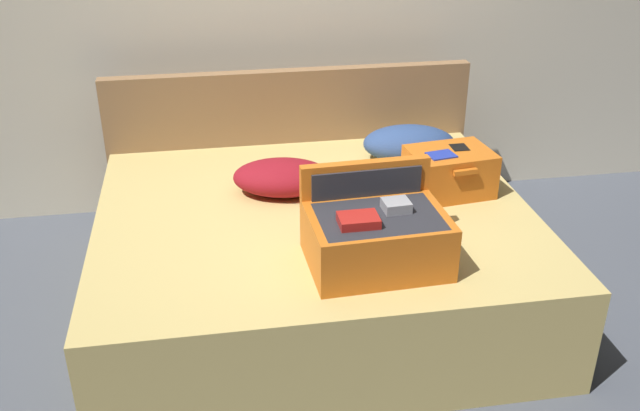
# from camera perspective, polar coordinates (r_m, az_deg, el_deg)

# --- Properties ---
(ground_plane) EXTENTS (12.00, 12.00, 0.00)m
(ground_plane) POSITION_cam_1_polar(r_m,az_deg,el_deg) (3.40, 0.76, -11.33)
(ground_plane) COLOR #4C515B
(bed) EXTENTS (2.08, 1.77, 0.52)m
(bed) POSITION_cam_1_polar(r_m,az_deg,el_deg) (3.58, -0.35, -4.15)
(bed) COLOR tan
(bed) RESTS_ON ground
(headboard) EXTENTS (2.13, 0.08, 0.95)m
(headboard) POSITION_cam_1_polar(r_m,az_deg,el_deg) (4.30, -2.34, 4.66)
(headboard) COLOR olive
(headboard) RESTS_ON ground
(hard_case_large) EXTENTS (0.58, 0.46, 0.39)m
(hard_case_large) POSITION_cam_1_polar(r_m,az_deg,el_deg) (2.98, 4.48, -2.26)
(hard_case_large) COLOR #D16619
(hard_case_large) RESTS_ON bed
(hard_case_medium) EXTENTS (0.44, 0.35, 0.23)m
(hard_case_medium) POSITION_cam_1_polar(r_m,az_deg,el_deg) (3.65, 10.24, 2.71)
(hard_case_medium) COLOR #D16619
(hard_case_medium) RESTS_ON bed
(pillow_near_headboard) EXTENTS (0.54, 0.37, 0.20)m
(pillow_near_headboard) POSITION_cam_1_polar(r_m,az_deg,el_deg) (4.01, 7.09, 4.92)
(pillow_near_headboard) COLOR navy
(pillow_near_headboard) RESTS_ON bed
(pillow_center_head) EXTENTS (0.54, 0.39, 0.17)m
(pillow_center_head) POSITION_cam_1_polar(r_m,az_deg,el_deg) (3.60, -2.99, 2.26)
(pillow_center_head) COLOR maroon
(pillow_center_head) RESTS_ON bed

